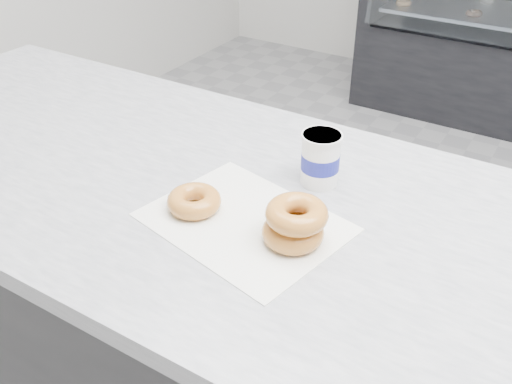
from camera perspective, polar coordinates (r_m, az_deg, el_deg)
wax_paper at (r=1.03m, az=-1.16°, el=-3.00°), size 0.39×0.33×0.00m
donut_single at (r=1.05m, az=-6.21°, el=-0.89°), size 0.12×0.12×0.03m
donut_stack at (r=0.96m, az=3.90°, el=-3.12°), size 0.14×0.14×0.07m
coffee_cup at (r=1.11m, az=6.46°, el=3.36°), size 0.09×0.09×0.11m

